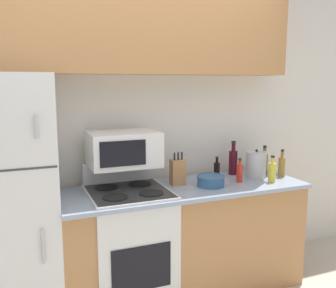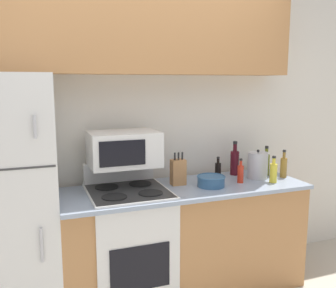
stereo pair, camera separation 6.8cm
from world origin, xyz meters
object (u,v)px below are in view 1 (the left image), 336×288
bottle_cooking_spray (272,171)px  refrigerator (5,206)px  microwave (123,149)px  knife_block (178,172)px  bottle_soy_sauce (217,169)px  kettle (256,165)px  bowl (211,180)px  bottle_hot_sauce (240,173)px  bottle_wine_red (233,161)px  stove (129,246)px  bottle_vinegar (282,166)px  bottle_olive_oil (264,163)px

bottle_cooking_spray → refrigerator: bearing=175.0°
microwave → knife_block: 0.48m
bottle_soy_sauce → kettle: 0.34m
bottle_cooking_spray → bowl: bearing=172.4°
bottle_hot_sauce → bottle_wine_red: bearing=70.0°
stove → knife_block: (0.43, 0.07, 0.53)m
bowl → bottle_hot_sauce: (0.27, 0.01, 0.03)m
microwave → bottle_vinegar: bearing=-6.1°
bottle_cooking_spray → bottle_soy_sauce: size_ratio=1.22×
knife_block → bottle_soy_sauce: knife_block is taller
bottle_cooking_spray → bottle_soy_sauce: bottle_cooking_spray is taller
microwave → stove: bearing=-90.4°
bowl → bottle_olive_oil: (0.62, 0.15, 0.06)m
refrigerator → bottle_vinegar: size_ratio=7.32×
stove → bottle_soy_sauce: bearing=10.7°
knife_block → bowl: bearing=-31.4°
stove → kettle: size_ratio=4.29×
bottle_cooking_spray → kettle: (-0.05, 0.16, 0.03)m
bottle_hot_sauce → bottle_wine_red: (0.09, 0.25, 0.04)m
kettle → knife_block: bearing=176.1°
bottle_hot_sauce → bottle_cooking_spray: bottle_cooking_spray is taller
microwave → kettle: 1.16m
bottle_cooking_spray → bottle_soy_sauce: (-0.35, 0.30, -0.02)m
stove → bottle_vinegar: size_ratio=4.44×
refrigerator → knife_block: size_ratio=6.65×
bottle_olive_oil → knife_block: bearing=-178.8°
kettle → bottle_vinegar: bearing=-12.8°
microwave → bottle_soy_sauce: size_ratio=2.90×
bottle_cooking_spray → microwave: bearing=167.9°
bottle_hot_sauce → kettle: bearing=19.4°
stove → bottle_soy_sauce: bottle_soy_sauce is taller
stove → bottle_olive_oil: bottle_olive_oil is taller
bowl → bottle_hot_sauce: size_ratio=1.13×
microwave → knife_block: (0.43, -0.05, -0.21)m
stove → bottle_soy_sauce: 0.98m
bottle_vinegar → kettle: 0.23m
stove → bottle_soy_sauce: (0.84, 0.16, 0.49)m
stove → bottle_olive_oil: 1.38m
bowl → bottle_soy_sauce: bottle_soy_sauce is taller
bottle_cooking_spray → bottle_vinegar: bottle_vinegar is taller
knife_block → bottle_wine_red: 0.60m
microwave → bottle_vinegar: (1.37, -0.15, -0.22)m
knife_block → bottle_hot_sauce: (0.50, -0.12, -0.03)m
bottle_wine_red → bottle_cooking_spray: bottle_wine_red is taller
bottle_wine_red → kettle: size_ratio=1.21×
microwave → knife_block: bearing=-6.1°
stove → bowl: size_ratio=4.71×
bottle_vinegar → bottle_hot_sauce: bearing=-177.1°
bottle_vinegar → microwave: bearing=173.9°
stove → bottle_cooking_spray: (1.18, -0.14, 0.51)m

